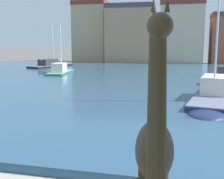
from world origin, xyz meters
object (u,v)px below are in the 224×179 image
object	(u,v)px
sailboat_navy	(214,98)
sailboat_black	(53,66)
sailboat_green	(61,72)
giraffe_statue	(154,157)

from	to	relation	value
sailboat_navy	sailboat_black	size ratio (longest dim) A/B	1.11
sailboat_green	sailboat_navy	bearing A→B (deg)	-40.45
giraffe_statue	sailboat_navy	distance (m)	14.85
giraffe_statue	sailboat_green	size ratio (longest dim) A/B	0.66
sailboat_green	sailboat_black	bearing A→B (deg)	120.26
sailboat_navy	sailboat_black	distance (m)	30.06
sailboat_green	sailboat_black	xyz separation A→B (m)	(-4.71, 8.07, -0.02)
sailboat_navy	sailboat_green	size ratio (longest dim) A/B	1.42
sailboat_green	sailboat_black	distance (m)	9.35
giraffe_statue	sailboat_black	world-z (taller)	sailboat_black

